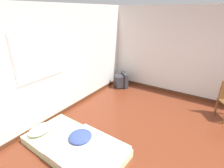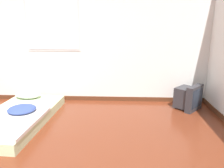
% 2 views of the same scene
% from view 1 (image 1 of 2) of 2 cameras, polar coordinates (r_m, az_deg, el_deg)
% --- Properties ---
extents(wall_back, '(8.33, 0.08, 2.60)m').
position_cam_1_polar(wall_back, '(4.11, -20.33, 5.14)').
color(wall_back, white).
rests_on(wall_back, ground_plane).
extents(wall_right, '(0.08, 8.38, 2.60)m').
position_cam_1_polar(wall_right, '(5.44, 30.54, 7.46)').
color(wall_right, white).
rests_on(wall_right, ground_plane).
extents(mattress_bed, '(1.12, 2.03, 0.31)m').
position_cam_1_polar(mattress_bed, '(3.54, -12.22, -18.96)').
color(mattress_bed, beige).
rests_on(mattress_bed, ground_plane).
extents(crt_tv, '(0.58, 0.59, 0.49)m').
position_cam_1_polar(crt_tv, '(5.98, 3.03, 1.17)').
color(crt_tv, '#333338').
rests_on(crt_tv, ground_plane).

